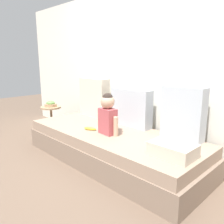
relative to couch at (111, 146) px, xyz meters
The scene contains 11 objects.
ground_plane 0.19m from the couch, ahead, with size 12.00×12.00×0.00m, color brown.
back_wall 1.10m from the couch, 90.00° to the left, with size 5.62×0.10×2.22m, color silver.
couch is the anchor object (origin of this frame).
throw_pillow_left 0.97m from the couch, 153.67° to the left, with size 0.53×0.16×0.59m, color beige.
throw_pillow_center 0.58m from the couch, 90.00° to the left, with size 0.60×0.16×0.50m, color #B2BCC6.
throw_pillow_right 0.97m from the couch, 26.33° to the left, with size 0.47×0.16×0.59m, color #B2BCC6.
toddler 0.45m from the couch, 69.75° to the right, with size 0.33×0.17×0.49m.
banana 0.35m from the couch, 145.80° to the right, with size 0.17×0.04×0.04m, color yellow.
folded_blanket 0.97m from the couch, ahead, with size 0.40×0.28×0.13m, color beige.
side_table 1.63m from the couch, behind, with size 0.35×0.35×0.45m.
fruit_bowl 1.66m from the couch, behind, with size 0.21×0.21×0.10m.
Camera 1 is at (1.94, -1.90, 1.26)m, focal length 36.63 mm.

